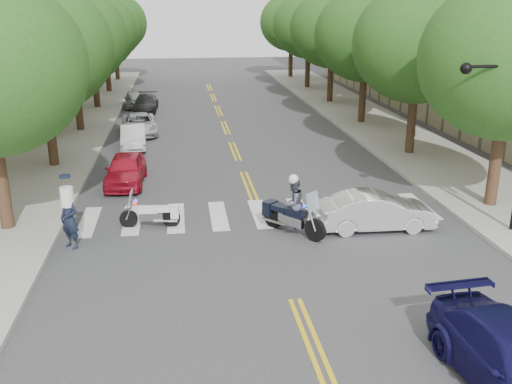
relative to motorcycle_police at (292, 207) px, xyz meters
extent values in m
plane|color=#38383A|center=(-0.78, -4.52, -0.93)|extent=(140.00, 140.00, 0.00)
cube|color=#9E9991|center=(-10.28, 17.48, -0.85)|extent=(5.00, 60.00, 0.15)
cube|color=#9E9991|center=(8.72, 17.48, -0.85)|extent=(5.00, 60.00, 0.15)
cylinder|color=#382316|center=(-9.58, 1.48, 0.73)|extent=(0.44, 0.44, 3.32)
cylinder|color=#382316|center=(-9.58, 9.48, 0.73)|extent=(0.44, 0.44, 3.32)
ellipsoid|color=#265017|center=(-9.58, 9.48, 4.64)|extent=(6.40, 6.40, 5.76)
cylinder|color=#382316|center=(-9.58, 17.48, 0.73)|extent=(0.44, 0.44, 3.32)
ellipsoid|color=#265017|center=(-9.58, 17.48, 4.64)|extent=(6.40, 6.40, 5.76)
cylinder|color=#382316|center=(-9.58, 25.48, 0.73)|extent=(0.44, 0.44, 3.32)
ellipsoid|color=#265017|center=(-9.58, 25.48, 4.64)|extent=(6.40, 6.40, 5.76)
cylinder|color=#382316|center=(-9.58, 33.48, 0.73)|extent=(0.44, 0.44, 3.32)
ellipsoid|color=#265017|center=(-9.58, 33.48, 4.64)|extent=(6.40, 6.40, 5.76)
cylinder|color=#382316|center=(-9.58, 41.48, 0.73)|extent=(0.44, 0.44, 3.32)
ellipsoid|color=#265017|center=(-9.58, 41.48, 4.64)|extent=(6.40, 6.40, 5.76)
cylinder|color=#382316|center=(8.02, 1.48, 0.73)|extent=(0.44, 0.44, 3.32)
ellipsoid|color=#265017|center=(8.02, 1.48, 4.64)|extent=(6.40, 6.40, 5.76)
cylinder|color=#382316|center=(8.02, 9.48, 0.73)|extent=(0.44, 0.44, 3.32)
ellipsoid|color=#265017|center=(8.02, 9.48, 4.64)|extent=(6.40, 6.40, 5.76)
cylinder|color=#382316|center=(8.02, 17.48, 0.73)|extent=(0.44, 0.44, 3.32)
ellipsoid|color=#265017|center=(8.02, 17.48, 4.64)|extent=(6.40, 6.40, 5.76)
cylinder|color=#382316|center=(8.02, 25.48, 0.73)|extent=(0.44, 0.44, 3.32)
ellipsoid|color=#265017|center=(8.02, 25.48, 4.64)|extent=(6.40, 6.40, 5.76)
cylinder|color=#382316|center=(8.02, 33.48, 0.73)|extent=(0.44, 0.44, 3.32)
ellipsoid|color=#265017|center=(8.02, 33.48, 4.64)|extent=(6.40, 6.40, 5.76)
cylinder|color=#382316|center=(8.02, 41.48, 0.73)|extent=(0.44, 0.44, 3.32)
ellipsoid|color=#265017|center=(8.02, 41.48, 4.64)|extent=(6.40, 6.40, 5.76)
cylinder|color=black|center=(6.22, -1.02, 4.67)|extent=(2.40, 0.10, 0.10)
sphere|color=black|center=(5.12, -1.02, 4.62)|extent=(0.36, 0.36, 0.36)
cylinder|color=black|center=(0.65, -0.78, -0.55)|extent=(0.61, 0.69, 0.76)
cylinder|color=black|center=(-0.50, 0.60, -0.55)|extent=(0.64, 0.72, 0.76)
cube|color=silver|center=(0.04, -0.05, -0.42)|extent=(0.92, 1.01, 0.36)
cube|color=black|center=(0.11, -0.13, -0.14)|extent=(0.81, 0.86, 0.25)
cube|color=black|center=(-0.28, 0.34, -0.12)|extent=(0.74, 0.76, 0.18)
cube|color=black|center=(-0.60, 0.73, -0.25)|extent=(0.60, 0.57, 0.51)
cube|color=#8C99A5|center=(0.55, -0.67, 0.42)|extent=(0.54, 0.49, 0.61)
cube|color=red|center=(0.54, -0.44, 0.22)|extent=(0.16, 0.16, 0.09)
cube|color=#0C26E5|center=(0.33, -0.61, 0.22)|extent=(0.16, 0.16, 0.09)
imported|color=#474C56|center=(0.04, -0.05, 0.16)|extent=(1.09, 1.06, 1.77)
sphere|color=silver|center=(0.04, -0.05, 0.99)|extent=(0.34, 0.34, 0.34)
cylinder|color=black|center=(-5.50, 1.26, -0.62)|extent=(0.63, 0.18, 0.62)
cylinder|color=black|center=(-4.04, 1.15, -0.62)|extent=(0.64, 0.21, 0.62)
cube|color=silver|center=(-4.72, 1.20, -0.51)|extent=(0.85, 0.36, 0.29)
cube|color=silver|center=(-4.82, 1.21, -0.28)|extent=(0.67, 0.38, 0.20)
cube|color=silver|center=(-4.31, 1.17, -0.27)|extent=(0.53, 0.41, 0.15)
cube|color=silver|center=(-3.90, 1.14, -0.38)|extent=(0.31, 0.42, 0.41)
cube|color=#8C99A5|center=(-5.38, 1.25, 0.17)|extent=(0.18, 0.47, 0.50)
cube|color=red|center=(-5.24, 1.13, 0.01)|extent=(0.10, 0.10, 0.07)
cube|color=#0C26E5|center=(-5.22, 1.35, 0.01)|extent=(0.10, 0.10, 0.07)
imported|color=black|center=(-7.18, -0.24, 0.05)|extent=(0.84, 0.82, 1.95)
imported|color=white|center=(2.95, -0.02, -0.28)|extent=(3.99, 1.48, 1.30)
imported|color=#B21229|center=(-5.98, 6.35, -0.26)|extent=(1.72, 3.96, 1.33)
imported|color=silver|center=(-6.12, 12.99, -0.32)|extent=(1.50, 3.74, 1.21)
imported|color=#B5B8BD|center=(-5.98, 16.32, -0.33)|extent=(2.42, 4.49, 1.20)
imported|color=black|center=(-5.98, 23.98, -0.34)|extent=(1.80, 4.11, 1.18)
imported|color=#98979C|center=(-6.92, 25.78, -0.33)|extent=(1.65, 3.61, 1.20)
camera|label=1|loc=(-3.59, -17.64, 6.52)|focal=40.00mm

